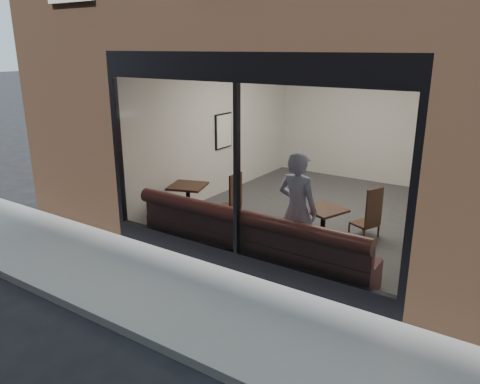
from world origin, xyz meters
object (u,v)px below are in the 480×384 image
Objects in this scene: cafe_table_left at (188,186)px; cafe_chair_left at (228,207)px; banquette at (251,248)px; cafe_chair_right at (364,224)px; cafe_table_right at (324,210)px; person at (297,210)px.

cafe_chair_left is at bearing 49.52° from cafe_table_left.
banquette reaches higher than cafe_chair_right.
cafe_table_right is at bearing 50.06° from banquette.
cafe_table_right is (0.14, 0.67, -0.17)m from person.
banquette is 1.33m from cafe_table_right.
cafe_chair_right is (2.55, 0.61, 0.00)m from cafe_chair_left.
cafe_table_right is at bearing 3.89° from cafe_table_left.
cafe_table_left is at bearing 49.91° from cafe_chair_left.
cafe_chair_left is at bearing 136.21° from banquette.
person is at bearing 97.92° from cafe_chair_right.
banquette is 2.21× the size of person.
cafe_table_left is 1.72× the size of cafe_chair_right.
banquette is at bearing 84.08° from cafe_chair_right.
cafe_chair_left is (0.51, 0.59, -0.50)m from cafe_table_left.
cafe_chair_right is at bearing -100.02° from person.
cafe_table_right is at bearing 169.83° from cafe_chair_left.
cafe_chair_right is at bearing 71.06° from cafe_table_right.
cafe_chair_left is (-1.41, 1.35, 0.01)m from banquette.
cafe_table_left reaches higher than cafe_chair_left.
banquette is 0.98m from person.
cafe_table_left is at bearing -176.11° from cafe_table_right.
cafe_chair_left is 1.05× the size of cafe_chair_right.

